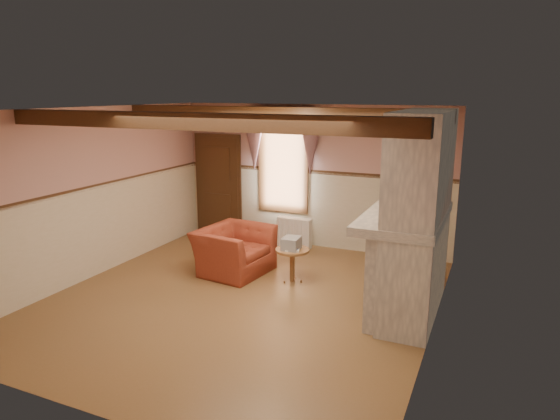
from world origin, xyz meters
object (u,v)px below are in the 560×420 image
at_px(side_table, 292,265).
at_px(bowl, 406,209).
at_px(oil_lamp, 412,196).
at_px(armchair, 234,250).
at_px(radiator, 294,233).
at_px(mantel_clock, 415,195).

xyz_separation_m(side_table, bowl, (1.82, -0.34, 1.19)).
bearing_deg(bowl, oil_lamp, 90.00).
bearing_deg(side_table, oil_lamp, 4.39).
xyz_separation_m(armchair, oil_lamp, (2.90, 0.15, 1.17)).
relative_size(radiator, mantel_clock, 2.92).
height_order(armchair, mantel_clock, mantel_clock).
xyz_separation_m(radiator, oil_lamp, (2.49, -1.57, 1.26)).
height_order(armchair, radiator, armchair).
distance_m(side_table, oil_lamp, 2.24).
bearing_deg(side_table, mantel_clock, 12.10).
bearing_deg(bowl, side_table, 169.36).
xyz_separation_m(radiator, mantel_clock, (2.49, -1.32, 1.22)).
distance_m(radiator, bowl, 3.43).
bearing_deg(armchair, side_table, -82.29).
height_order(side_table, radiator, radiator).
height_order(bowl, oil_lamp, oil_lamp).
bearing_deg(oil_lamp, mantel_clock, 90.00).
bearing_deg(mantel_clock, radiator, 152.16).
bearing_deg(armchair, mantel_clock, -75.06).
xyz_separation_m(armchair, mantel_clock, (2.90, 0.40, 1.13)).
relative_size(bowl, mantel_clock, 1.50).
xyz_separation_m(armchair, radiator, (0.41, 1.72, -0.09)).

